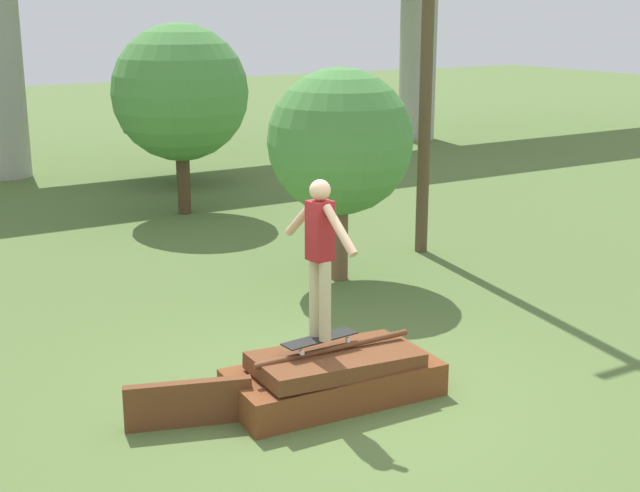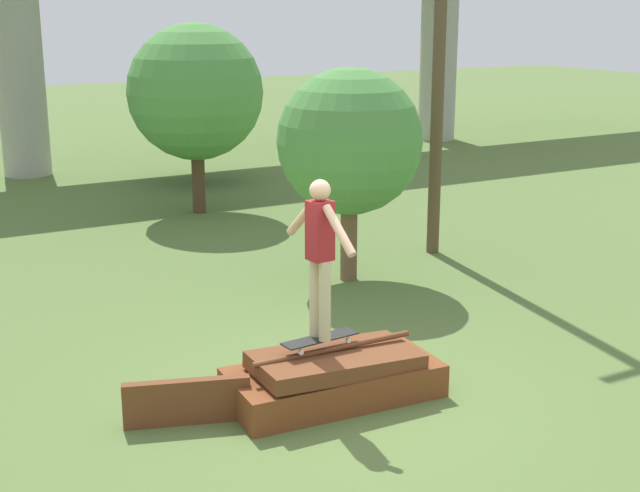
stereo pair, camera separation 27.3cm
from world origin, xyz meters
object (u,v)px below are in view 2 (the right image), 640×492
Objects in this scene: tree_behind_left at (195,86)px; tree_mid_back at (195,92)px; tree_behind_right at (350,142)px; skater at (320,248)px; skateboard at (320,339)px.

tree_mid_back reaches higher than tree_behind_left.
tree_mid_back reaches higher than tree_behind_right.
skater is 0.51× the size of tree_behind_left.
tree_behind_left reaches higher than skater.
skater is at bearing 0.00° from skateboard.
skateboard is 0.23× the size of tree_mid_back.
tree_mid_back reaches higher than skater.
tree_behind_left is at bearing 73.91° from skateboard.
tree_behind_left reaches higher than tree_behind_right.
tree_behind_right is at bearing -87.40° from tree_mid_back.
tree_behind_left is at bearing 83.48° from tree_behind_right.
tree_mid_back is at bearing 75.89° from skateboard.
skater is 0.53× the size of tree_behind_right.
tree_behind_right is at bearing -96.52° from tree_behind_left.
skater is 12.10m from tree_behind_left.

